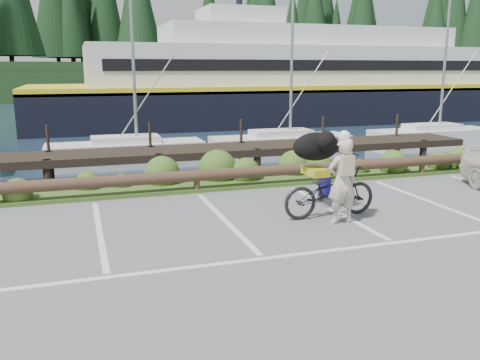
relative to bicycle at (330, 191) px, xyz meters
name	(u,v)px	position (x,y,z in m)	size (l,w,h in m)	color
ground	(256,251)	(-2.26, -1.54, -0.57)	(72.00, 72.00, 0.00)	#59595B
harbor_backdrop	(95,88)	(-1.85, 76.87, -0.57)	(170.00, 160.00, 30.00)	#18273B
vegetation_strip	(191,185)	(-2.26, 3.76, -0.52)	(34.00, 1.60, 0.10)	#3D5B21
log_rail	(197,192)	(-2.26, 3.06, -0.57)	(32.00, 0.30, 0.60)	#443021
bicycle	(330,191)	(0.00, 0.00, 0.00)	(0.75, 2.16, 1.13)	black
cyclist	(342,181)	(0.01, -0.50, 0.34)	(0.66, 0.43, 1.81)	beige
dog	(316,146)	(-0.02, 0.69, 0.89)	(1.13, 0.55, 0.65)	black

